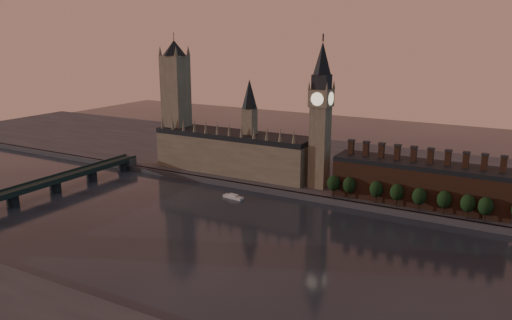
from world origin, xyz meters
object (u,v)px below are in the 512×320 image
at_px(victoria_tower, 176,99).
at_px(westminster_bridge, 31,190).
at_px(big_ben, 321,114).
at_px(river_boat, 233,197).

xyz_separation_m(victoria_tower, westminster_bridge, (-35.00, -117.70, -51.65)).
bearing_deg(victoria_tower, westminster_bridge, -106.56).
xyz_separation_m(victoria_tower, big_ben, (130.00, -5.00, -2.26)).
bearing_deg(westminster_bridge, big_ben, 34.33).
distance_m(big_ben, westminster_bridge, 205.83).
height_order(big_ben, river_boat, big_ben).
relative_size(victoria_tower, big_ben, 1.01).
distance_m(victoria_tower, westminster_bridge, 133.21).
distance_m(victoria_tower, river_boat, 112.40).
height_order(victoria_tower, big_ben, victoria_tower).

